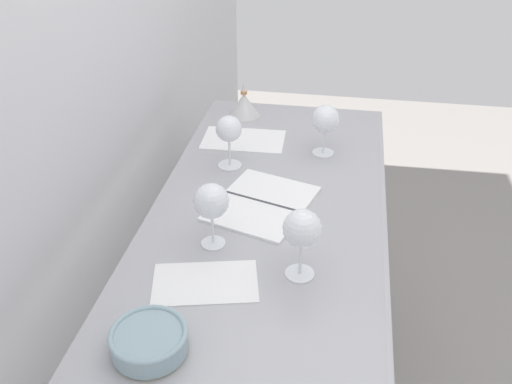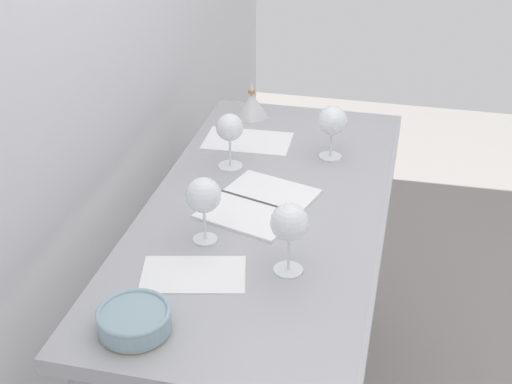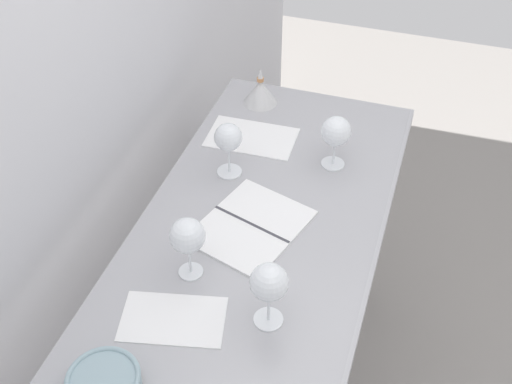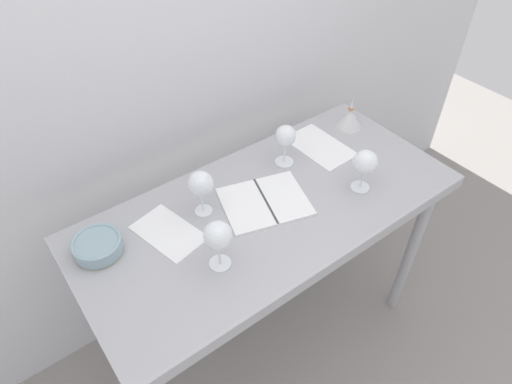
{
  "view_description": "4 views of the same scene",
  "coord_description": "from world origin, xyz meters",
  "px_view_note": "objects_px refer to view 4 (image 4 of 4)",
  "views": [
    {
      "loc": [
        -1.32,
        -0.19,
        1.78
      ],
      "look_at": [
        0.01,
        0.03,
        0.93
      ],
      "focal_mm": 39.59,
      "sensor_mm": 36.0,
      "label": 1
    },
    {
      "loc": [
        -1.66,
        -0.36,
        1.91
      ],
      "look_at": [
        -0.06,
        0.01,
        0.97
      ],
      "focal_mm": 50.41,
      "sensor_mm": 36.0,
      "label": 2
    },
    {
      "loc": [
        -1.18,
        -0.38,
        2.13
      ],
      "look_at": [
        0.04,
        0.02,
        0.99
      ],
      "focal_mm": 45.1,
      "sensor_mm": 36.0,
      "label": 3
    },
    {
      "loc": [
        -0.73,
        -0.9,
        2.04
      ],
      "look_at": [
        -0.04,
        0.02,
        0.97
      ],
      "focal_mm": 31.73,
      "sensor_mm": 36.0,
      "label": 4
    }
  ],
  "objects_px": {
    "wine_glass_near_right": "(365,163)",
    "tasting_sheet_lower": "(320,146)",
    "tasting_sheet_upper": "(168,232)",
    "wine_glass_near_left": "(218,237)",
    "open_notebook": "(265,202)",
    "decanter_funnel": "(350,118)",
    "wine_glass_far_left": "(201,185)",
    "wine_glass_far_right": "(286,137)",
    "tasting_bowl": "(98,246)"
  },
  "relations": [
    {
      "from": "open_notebook",
      "to": "tasting_sheet_upper",
      "type": "relative_size",
      "value": 1.47
    },
    {
      "from": "wine_glass_far_right",
      "to": "decanter_funnel",
      "type": "xyz_separation_m",
      "value": [
        0.38,
        0.03,
        -0.08
      ]
    },
    {
      "from": "wine_glass_far_left",
      "to": "tasting_sheet_lower",
      "type": "distance_m",
      "value": 0.6
    },
    {
      "from": "wine_glass_far_right",
      "to": "tasting_bowl",
      "type": "xyz_separation_m",
      "value": [
        -0.77,
        0.0,
        -0.09
      ]
    },
    {
      "from": "open_notebook",
      "to": "wine_glass_near_right",
      "type": "bearing_deg",
      "value": -7.5
    },
    {
      "from": "wine_glass_far_left",
      "to": "wine_glass_far_right",
      "type": "bearing_deg",
      "value": 5.87
    },
    {
      "from": "wine_glass_far_right",
      "to": "decanter_funnel",
      "type": "relative_size",
      "value": 1.31
    },
    {
      "from": "wine_glass_near_left",
      "to": "open_notebook",
      "type": "height_order",
      "value": "wine_glass_near_left"
    },
    {
      "from": "tasting_bowl",
      "to": "tasting_sheet_lower",
      "type": "bearing_deg",
      "value": -0.69
    },
    {
      "from": "wine_glass_far_left",
      "to": "wine_glass_far_right",
      "type": "distance_m",
      "value": 0.4
    },
    {
      "from": "wine_glass_near_right",
      "to": "tasting_bowl",
      "type": "height_order",
      "value": "wine_glass_near_right"
    },
    {
      "from": "tasting_sheet_lower",
      "to": "tasting_sheet_upper",
      "type": "bearing_deg",
      "value": -178.41
    },
    {
      "from": "tasting_sheet_upper",
      "to": "tasting_sheet_lower",
      "type": "height_order",
      "value": "same"
    },
    {
      "from": "wine_glass_far_left",
      "to": "tasting_sheet_upper",
      "type": "height_order",
      "value": "wine_glass_far_left"
    },
    {
      "from": "tasting_bowl",
      "to": "wine_glass_far_left",
      "type": "bearing_deg",
      "value": -6.76
    },
    {
      "from": "tasting_sheet_upper",
      "to": "wine_glass_far_left",
      "type": "bearing_deg",
      "value": -7.1
    },
    {
      "from": "wine_glass_near_left",
      "to": "decanter_funnel",
      "type": "bearing_deg",
      "value": 18.92
    },
    {
      "from": "open_notebook",
      "to": "tasting_sheet_lower",
      "type": "distance_m",
      "value": 0.41
    },
    {
      "from": "wine_glass_near_right",
      "to": "wine_glass_near_left",
      "type": "relative_size",
      "value": 0.94
    },
    {
      "from": "wine_glass_far_left",
      "to": "tasting_bowl",
      "type": "distance_m",
      "value": 0.38
    },
    {
      "from": "wine_glass_far_left",
      "to": "open_notebook",
      "type": "relative_size",
      "value": 0.49
    },
    {
      "from": "wine_glass_far_left",
      "to": "tasting_sheet_lower",
      "type": "bearing_deg",
      "value": 3.14
    },
    {
      "from": "wine_glass_far_left",
      "to": "tasting_sheet_lower",
      "type": "relative_size",
      "value": 0.63
    },
    {
      "from": "open_notebook",
      "to": "decanter_funnel",
      "type": "xyz_separation_m",
      "value": [
        0.59,
        0.16,
        0.04
      ]
    },
    {
      "from": "wine_glass_far_left",
      "to": "wine_glass_near_left",
      "type": "relative_size",
      "value": 0.98
    },
    {
      "from": "tasting_bowl",
      "to": "wine_glass_near_right",
      "type": "bearing_deg",
      "value": -17.67
    },
    {
      "from": "wine_glass_far_left",
      "to": "wine_glass_near_left",
      "type": "height_order",
      "value": "wine_glass_near_left"
    },
    {
      "from": "open_notebook",
      "to": "tasting_bowl",
      "type": "bearing_deg",
      "value": -176.86
    },
    {
      "from": "wine_glass_far_right",
      "to": "open_notebook",
      "type": "relative_size",
      "value": 0.48
    },
    {
      "from": "tasting_sheet_upper",
      "to": "tasting_sheet_lower",
      "type": "relative_size",
      "value": 0.88
    },
    {
      "from": "open_notebook",
      "to": "tasting_bowl",
      "type": "distance_m",
      "value": 0.59
    },
    {
      "from": "wine_glass_near_right",
      "to": "tasting_sheet_lower",
      "type": "xyz_separation_m",
      "value": [
        0.05,
        0.28,
        -0.12
      ]
    },
    {
      "from": "wine_glass_near_right",
      "to": "wine_glass_near_left",
      "type": "bearing_deg",
      "value": 178.7
    },
    {
      "from": "wine_glass_far_left",
      "to": "wine_glass_far_right",
      "type": "relative_size",
      "value": 1.03
    },
    {
      "from": "wine_glass_far_right",
      "to": "tasting_bowl",
      "type": "distance_m",
      "value": 0.78
    },
    {
      "from": "wine_glass_near_left",
      "to": "open_notebook",
      "type": "distance_m",
      "value": 0.34
    },
    {
      "from": "wine_glass_near_right",
      "to": "tasting_bowl",
      "type": "distance_m",
      "value": 0.95
    },
    {
      "from": "open_notebook",
      "to": "decanter_funnel",
      "type": "relative_size",
      "value": 2.75
    },
    {
      "from": "wine_glass_near_left",
      "to": "open_notebook",
      "type": "bearing_deg",
      "value": 25.81
    },
    {
      "from": "tasting_sheet_lower",
      "to": "decanter_funnel",
      "type": "height_order",
      "value": "decanter_funnel"
    },
    {
      "from": "wine_glass_near_left",
      "to": "tasting_sheet_upper",
      "type": "xyz_separation_m",
      "value": [
        -0.07,
        0.21,
        -0.13
      ]
    },
    {
      "from": "wine_glass_near_right",
      "to": "decanter_funnel",
      "type": "bearing_deg",
      "value": 51.04
    },
    {
      "from": "wine_glass_near_left",
      "to": "tasting_bowl",
      "type": "relative_size",
      "value": 1.13
    },
    {
      "from": "tasting_sheet_lower",
      "to": "wine_glass_near_right",
      "type": "bearing_deg",
      "value": -102.67
    },
    {
      "from": "wine_glass_far_right",
      "to": "tasting_sheet_upper",
      "type": "height_order",
      "value": "wine_glass_far_right"
    },
    {
      "from": "tasting_sheet_lower",
      "to": "open_notebook",
      "type": "bearing_deg",
      "value": -164.06
    },
    {
      "from": "tasting_sheet_lower",
      "to": "wine_glass_near_left",
      "type": "bearing_deg",
      "value": -160.7
    },
    {
      "from": "wine_glass_near_right",
      "to": "wine_glass_near_left",
      "type": "xyz_separation_m",
      "value": [
        -0.62,
        0.01,
        0.01
      ]
    },
    {
      "from": "wine_glass_near_right",
      "to": "tasting_sheet_upper",
      "type": "height_order",
      "value": "wine_glass_near_right"
    },
    {
      "from": "wine_glass_near_right",
      "to": "decanter_funnel",
      "type": "height_order",
      "value": "wine_glass_near_right"
    }
  ]
}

